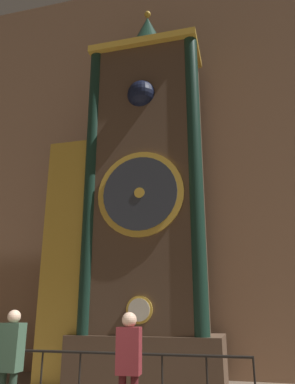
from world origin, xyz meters
name	(u,v)px	position (x,y,z in m)	size (l,w,h in m)	color
cathedral_back_wall	(152,150)	(-0.09, 6.57, 6.37)	(24.00, 0.32, 12.75)	#846047
clock_tower	(135,203)	(-0.23, 5.23, 4.30)	(4.36, 1.82, 10.42)	brown
railing_fence	(120,376)	(0.11, 3.23, 0.52)	(4.71, 0.05, 0.92)	black
visitor_near	(10,357)	(-1.04, 1.52, 0.99)	(0.35, 0.23, 1.65)	#213427
visitor_far	(129,359)	(0.71, 1.80, 0.98)	(0.35, 0.23, 1.62)	#461518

